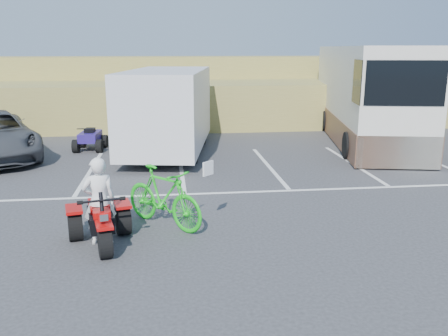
{
  "coord_description": "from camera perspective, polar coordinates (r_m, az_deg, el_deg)",
  "views": [
    {
      "loc": [
        -0.35,
        -8.95,
        3.56
      ],
      "look_at": [
        0.83,
        1.04,
        1.0
      ],
      "focal_mm": 38.0,
      "sensor_mm": 36.0,
      "label": 1
    }
  ],
  "objects": [
    {
      "name": "rider",
      "position": [
        9.04,
        -14.79,
        -3.84
      ],
      "size": [
        0.67,
        0.52,
        1.65
      ],
      "primitive_type": "imported",
      "rotation": [
        0.0,
        0.0,
        3.37
      ],
      "color": "white",
      "rests_on": "ground"
    },
    {
      "name": "quad_atv_blue",
      "position": [
        17.66,
        -15.7,
        2.1
      ],
      "size": [
        1.11,
        1.42,
        0.88
      ],
      "primitive_type": null,
      "rotation": [
        0.0,
        0.0,
        -0.08
      ],
      "color": "navy",
      "rests_on": "ground"
    },
    {
      "name": "cargo_trailer",
      "position": [
        16.42,
        -6.77,
        7.09
      ],
      "size": [
        3.38,
        6.4,
        2.84
      ],
      "rotation": [
        0.0,
        0.0,
        -0.16
      ],
      "color": "silver",
      "rests_on": "ground"
    },
    {
      "name": "green_dirt_bike",
      "position": [
        9.7,
        -7.29,
        -3.46
      ],
      "size": [
        1.87,
        1.89,
        1.25
      ],
      "primitive_type": "imported",
      "rotation": [
        0.0,
        0.0,
        0.77
      ],
      "color": "#14BF19",
      "rests_on": "ground"
    },
    {
      "name": "grass_embankment",
      "position": [
        24.53,
        -6.01,
        9.19
      ],
      "size": [
        40.0,
        8.5,
        3.1
      ],
      "color": "olive",
      "rests_on": "ground"
    },
    {
      "name": "parking_stripes",
      "position": [
        13.55,
        -1.38,
        -0.95
      ],
      "size": [
        28.0,
        5.16,
        0.01
      ],
      "color": "white",
      "rests_on": "ground"
    },
    {
      "name": "ground",
      "position": [
        9.64,
        -4.24,
        -7.44
      ],
      "size": [
        100.0,
        100.0,
        0.0
      ],
      "primitive_type": "plane",
      "color": "#333336",
      "rests_on": "ground"
    },
    {
      "name": "rv_motorhome",
      "position": [
        19.52,
        16.61,
        7.77
      ],
      "size": [
        4.35,
        10.22,
        3.57
      ],
      "rotation": [
        0.0,
        0.0,
        -0.19
      ],
      "color": "silver",
      "rests_on": "ground"
    },
    {
      "name": "red_trike_atv",
      "position": [
        9.18,
        -14.37,
        -9.0
      ],
      "size": [
        1.52,
        1.82,
        1.04
      ],
      "primitive_type": null,
      "rotation": [
        0.0,
        0.0,
        0.22
      ],
      "color": "#B00B0A",
      "rests_on": "ground"
    },
    {
      "name": "quad_atv_green",
      "position": [
        17.36,
        -8.54,
        2.28
      ],
      "size": [
        1.39,
        1.61,
        0.89
      ],
      "primitive_type": null,
      "rotation": [
        0.0,
        0.0,
        0.31
      ],
      "color": "#1B5B14",
      "rests_on": "ground"
    }
  ]
}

